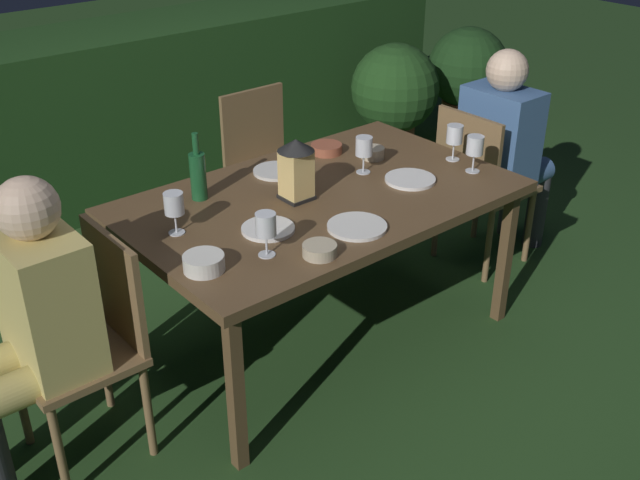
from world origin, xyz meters
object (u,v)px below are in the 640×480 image
lantern_centerpiece (296,166)px  wine_glass_e (364,148)px  bowl_salad (320,250)px  plate_c (410,179)px  chair_head_near (91,337)px  bowl_olives (204,262)px  person_in_blue (506,145)px  person_in_mustard (30,322)px  chair_head_far (479,181)px  chair_side_right_b (267,163)px  potted_plant_corner (467,75)px  wine_glass_b (475,147)px  bowl_dip (326,148)px  bowl_bread (373,152)px  wine_glass_d (455,136)px  wine_glass_c (174,206)px  plate_d (268,229)px  green_bottle_on_table (198,175)px  plate_b (277,171)px  potted_plant_by_hedge (395,94)px  dining_table (320,206)px  wine_glass_a (266,227)px  plate_a (357,227)px

lantern_centerpiece → wine_glass_e: 0.40m
wine_glass_e → bowl_salad: (-0.64, -0.46, -0.09)m
plate_c → chair_head_near: bearing=174.4°
bowl_olives → person_in_blue: bearing=6.3°
person_in_mustard → chair_head_far: bearing=-0.0°
chair_side_right_b → potted_plant_corner: bearing=10.0°
lantern_centerpiece → wine_glass_b: (0.79, -0.29, -0.03)m
chair_head_near → bowl_dip: size_ratio=5.82×
bowl_bread → potted_plant_corner: bearing=28.9°
wine_glass_d → bowl_salad: size_ratio=1.33×
person_in_blue → wine_glass_d: (-0.54, -0.10, 0.21)m
wine_glass_b → bowl_salad: 1.04m
wine_glass_c → plate_d: wine_glass_c is taller
wine_glass_b → green_bottle_on_table: bearing=153.5°
plate_d → bowl_salad: (0.03, -0.28, 0.02)m
wine_glass_e → bowl_olives: bearing=-164.8°
person_in_blue → lantern_centerpiece: bearing=178.6°
wine_glass_e → plate_d: wine_glass_e is taller
bowl_dip → bowl_olives: bearing=-151.7°
wine_glass_b → wine_glass_c: size_ratio=1.00×
wine_glass_d → bowl_dip: (-0.40, 0.45, -0.09)m
plate_b → wine_glass_c: bearing=-161.2°
bowl_bread → potted_plant_corner: (2.02, 1.11, -0.26)m
green_bottle_on_table → potted_plant_by_hedge: size_ratio=0.35×
plate_d → bowl_bread: bearing=18.8°
bowl_bread → chair_head_far: bearing=-14.1°
plate_d → potted_plant_corner: potted_plant_corner is taller
chair_side_right_b → wine_glass_c: wine_glass_c is taller
plate_c → potted_plant_corner: size_ratio=0.26×
person_in_blue → chair_side_right_b: (-0.90, 0.90, -0.15)m
plate_b → wine_glass_d: bearing=-29.4°
chair_side_right_b → plate_b: size_ratio=4.16×
lantern_centerpiece → person_in_mustard: bearing=-178.3°
dining_table → wine_glass_e: wine_glass_e is taller
person_in_mustard → potted_plant_by_hedge: bearing=23.2°
chair_head_far → bowl_olives: bearing=-173.1°
chair_head_near → bowl_olives: size_ratio=5.90×
person_in_blue → plate_d: bearing=-175.8°
wine_glass_a → plate_b: bearing=50.2°
chair_side_right_b → bowl_bread: size_ratio=7.84×
green_bottle_on_table → bowl_olives: bearing=-120.5°
wine_glass_e → plate_c: size_ratio=0.75×
dining_table → person_in_blue: bearing=0.0°
dining_table → bowl_bread: (0.45, 0.16, 0.08)m
chair_side_right_b → plate_c: (0.03, -1.05, 0.25)m
bowl_dip → bowl_salad: bearing=-131.8°
person_in_mustard → bowl_olives: (0.56, -0.22, 0.12)m
wine_glass_b → plate_a: size_ratio=0.72×
person_in_blue → chair_side_right_b: 1.28m
chair_side_right_b → wine_glass_d: bearing=-70.5°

